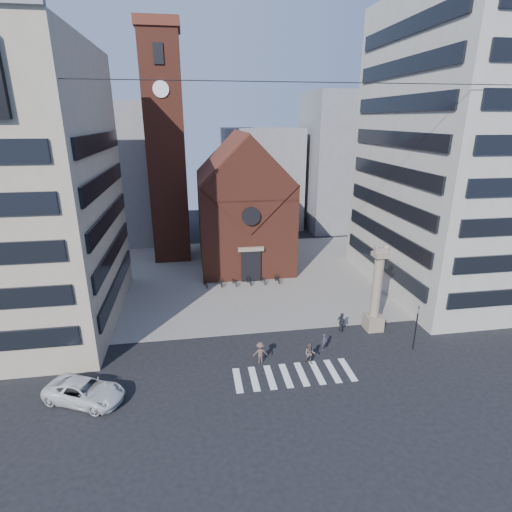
{
  "coord_description": "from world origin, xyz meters",
  "views": [
    {
      "loc": [
        -6.76,
        -29.42,
        19.55
      ],
      "look_at": [
        -0.79,
        8.0,
        6.46
      ],
      "focal_mm": 28.0,
      "sensor_mm": 36.0,
      "label": 1
    }
  ],
  "objects_px": {
    "pedestrian_2": "(342,322)",
    "scooter_0": "(206,283)",
    "traffic_light": "(416,326)",
    "pedestrian_0": "(324,342)",
    "white_car": "(85,391)",
    "pedestrian_1": "(310,354)",
    "lion_column": "(376,297)"
  },
  "relations": [
    {
      "from": "lion_column",
      "to": "pedestrian_2",
      "type": "height_order",
      "value": "lion_column"
    },
    {
      "from": "pedestrian_0",
      "to": "pedestrian_1",
      "type": "xyz_separation_m",
      "value": [
        -1.88,
        -1.83,
        0.17
      ]
    },
    {
      "from": "pedestrian_0",
      "to": "scooter_0",
      "type": "bearing_deg",
      "value": 98.14
    },
    {
      "from": "pedestrian_2",
      "to": "scooter_0",
      "type": "relative_size",
      "value": 1.14
    },
    {
      "from": "pedestrian_1",
      "to": "pedestrian_2",
      "type": "xyz_separation_m",
      "value": [
        4.52,
        4.69,
        0.04
      ]
    },
    {
      "from": "traffic_light",
      "to": "pedestrian_0",
      "type": "distance_m",
      "value": 8.11
    },
    {
      "from": "lion_column",
      "to": "pedestrian_0",
      "type": "height_order",
      "value": "lion_column"
    },
    {
      "from": "pedestrian_1",
      "to": "pedestrian_2",
      "type": "relative_size",
      "value": 0.96
    },
    {
      "from": "pedestrian_2",
      "to": "scooter_0",
      "type": "height_order",
      "value": "pedestrian_2"
    },
    {
      "from": "white_car",
      "to": "lion_column",
      "type": "bearing_deg",
      "value": -51.0
    },
    {
      "from": "lion_column",
      "to": "scooter_0",
      "type": "bearing_deg",
      "value": 140.74
    },
    {
      "from": "white_car",
      "to": "pedestrian_0",
      "type": "height_order",
      "value": "white_car"
    },
    {
      "from": "traffic_light",
      "to": "pedestrian_0",
      "type": "height_order",
      "value": "traffic_light"
    },
    {
      "from": "pedestrian_2",
      "to": "scooter_0",
      "type": "distance_m",
      "value": 17.98
    },
    {
      "from": "pedestrian_1",
      "to": "pedestrian_2",
      "type": "bearing_deg",
      "value": 65.77
    },
    {
      "from": "pedestrian_0",
      "to": "scooter_0",
      "type": "xyz_separation_m",
      "value": [
        -9.88,
        15.76,
        -0.28
      ]
    },
    {
      "from": "scooter_0",
      "to": "pedestrian_2",
      "type": "bearing_deg",
      "value": -60.1
    },
    {
      "from": "pedestrian_0",
      "to": "pedestrian_1",
      "type": "height_order",
      "value": "pedestrian_1"
    },
    {
      "from": "white_car",
      "to": "pedestrian_1",
      "type": "distance_m",
      "value": 17.59
    },
    {
      "from": "pedestrian_0",
      "to": "pedestrian_2",
      "type": "height_order",
      "value": "pedestrian_2"
    },
    {
      "from": "lion_column",
      "to": "pedestrian_2",
      "type": "distance_m",
      "value": 4.09
    },
    {
      "from": "lion_column",
      "to": "pedestrian_2",
      "type": "bearing_deg",
      "value": 180.0
    },
    {
      "from": "pedestrian_0",
      "to": "white_car",
      "type": "bearing_deg",
      "value": 167.05
    },
    {
      "from": "scooter_0",
      "to": "traffic_light",
      "type": "bearing_deg",
      "value": -57.81
    },
    {
      "from": "traffic_light",
      "to": "pedestrian_1",
      "type": "relative_size",
      "value": 2.26
    },
    {
      "from": "traffic_light",
      "to": "scooter_0",
      "type": "height_order",
      "value": "traffic_light"
    },
    {
      "from": "lion_column",
      "to": "pedestrian_1",
      "type": "xyz_separation_m",
      "value": [
        -7.78,
        -4.69,
        -2.51
      ]
    },
    {
      "from": "scooter_0",
      "to": "white_car",
      "type": "bearing_deg",
      "value": -130.16
    },
    {
      "from": "lion_column",
      "to": "pedestrian_2",
      "type": "relative_size",
      "value": 4.38
    },
    {
      "from": "traffic_light",
      "to": "scooter_0",
      "type": "xyz_separation_m",
      "value": [
        -17.77,
        16.89,
        -1.78
      ]
    },
    {
      "from": "lion_column",
      "to": "traffic_light",
      "type": "relative_size",
      "value": 2.02
    },
    {
      "from": "pedestrian_1",
      "to": "scooter_0",
      "type": "distance_m",
      "value": 19.33
    }
  ]
}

